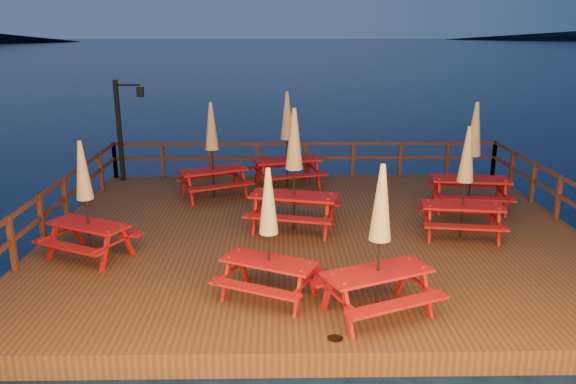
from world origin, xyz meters
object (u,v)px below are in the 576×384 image
picnic_table_1 (473,155)px  lamp_post (124,121)px  picnic_table_0 (287,138)px  picnic_table_2 (85,198)px

picnic_table_1 → lamp_post: bearing=169.6°
picnic_table_0 → picnic_table_1: picnic_table_0 is taller
picnic_table_1 → picnic_table_2: bearing=-153.7°
lamp_post → picnic_table_0: 4.90m
picnic_table_1 → picnic_table_2: picnic_table_1 is taller
lamp_post → picnic_table_0: (4.81, -0.84, -0.37)m
lamp_post → picnic_table_1: bearing=-17.9°
lamp_post → picnic_table_2: lamp_post is taller
lamp_post → picnic_table_0: size_ratio=1.09×
picnic_table_1 → picnic_table_2: 9.10m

